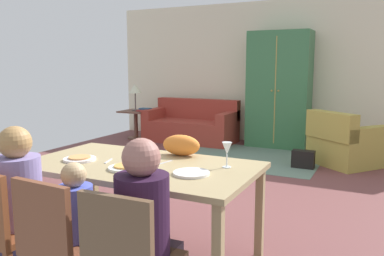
{
  "coord_description": "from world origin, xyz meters",
  "views": [
    {
      "loc": [
        1.89,
        -3.98,
        1.49
      ],
      "look_at": [
        0.1,
        -0.35,
        0.85
      ],
      "focal_mm": 37.06,
      "sensor_mm": 36.0,
      "label": 1
    }
  ],
  "objects": [
    {
      "name": "ground_plane",
      "position": [
        0.0,
        0.48,
        -0.01
      ],
      "size": [
        6.9,
        6.17,
        0.02
      ],
      "primitive_type": "cube",
      "color": "brown"
    },
    {
      "name": "back_wall",
      "position": [
        0.0,
        3.62,
        1.35
      ],
      "size": [
        6.9,
        0.1,
        2.7
      ],
      "primitive_type": "cube",
      "color": "beige",
      "rests_on": "ground_plane"
    },
    {
      "name": "side_table",
      "position": [
        -2.69,
        2.73,
        0.38
      ],
      "size": [
        0.56,
        0.56,
        0.58
      ],
      "color": "brown",
      "rests_on": "ground_plane"
    },
    {
      "name": "wine_glass",
      "position": [
        0.88,
        -1.37,
        0.89
      ],
      "size": [
        0.07,
        0.07,
        0.19
      ],
      "color": "silver",
      "rests_on": "dining_table"
    },
    {
      "name": "handbag",
      "position": [
        0.85,
        1.83,
        0.13
      ],
      "size": [
        0.32,
        0.16,
        0.26
      ],
      "primitive_type": "cube",
      "color": "black",
      "rests_on": "ground_plane"
    },
    {
      "name": "pizza_near_man",
      "position": [
        -0.22,
        -1.67,
        0.78
      ],
      "size": [
        0.17,
        0.17,
        0.01
      ],
      "primitive_type": "cylinder",
      "color": "#DB9252",
      "rests_on": "plate_near_man"
    },
    {
      "name": "table_lamp",
      "position": [
        -2.69,
        2.73,
        1.01
      ],
      "size": [
        0.26,
        0.26,
        0.54
      ],
      "color": "#4F4341",
      "rests_on": "side_table"
    },
    {
      "name": "dining_chair_man",
      "position": [
        -0.23,
        -2.39,
        0.49
      ],
      "size": [
        0.44,
        0.44,
        0.87
      ],
      "color": "brown",
      "rests_on": "ground_plane"
    },
    {
      "name": "person_man",
      "position": [
        -0.22,
        -2.21,
        0.51
      ],
      "size": [
        0.3,
        0.41,
        1.11
      ],
      "color": "#372C4E",
      "rests_on": "ground_plane"
    },
    {
      "name": "pizza_near_child",
      "position": [
        0.26,
        -1.73,
        0.78
      ],
      "size": [
        0.17,
        0.17,
        0.01
      ],
      "primitive_type": "cylinder",
      "color": "gold",
      "rests_on": "plate_near_child"
    },
    {
      "name": "cat",
      "position": [
        0.41,
        -1.17,
        0.84
      ],
      "size": [
        0.33,
        0.18,
        0.17
      ],
      "primitive_type": "ellipsoid",
      "rotation": [
        0.0,
        0.0,
        0.08
      ],
      "color": "orange",
      "rests_on": "dining_table"
    },
    {
      "name": "person_woman",
      "position": [
        0.74,
        -2.21,
        0.51
      ],
      "size": [
        0.3,
        0.4,
        1.11
      ],
      "color": "#3F3544",
      "rests_on": "ground_plane"
    },
    {
      "name": "plate_near_child",
      "position": [
        0.26,
        -1.73,
        0.77
      ],
      "size": [
        0.25,
        0.25,
        0.02
      ],
      "primitive_type": "cylinder",
      "color": "white",
      "rests_on": "dining_table"
    },
    {
      "name": "book_upper",
      "position": [
        -2.49,
        2.78,
        0.62
      ],
      "size": [
        0.22,
        0.16,
        0.03
      ],
      "primitive_type": "cube",
      "color": "#295277",
      "rests_on": "book_lower"
    },
    {
      "name": "armoire",
      "position": [
        0.12,
        3.23,
        1.05
      ],
      "size": [
        1.1,
        0.59,
        2.1
      ],
      "color": "#356C41",
      "rests_on": "ground_plane"
    },
    {
      "name": "book_lower",
      "position": [
        -2.48,
        2.67,
        0.59
      ],
      "size": [
        0.22,
        0.16,
        0.03
      ],
      "primitive_type": "cube",
      "color": "maroon",
      "rests_on": "side_table"
    },
    {
      "name": "knife",
      "position": [
        0.41,
        -1.45,
        0.76
      ],
      "size": [
        0.04,
        0.17,
        0.01
      ],
      "primitive_type": "cube",
      "rotation": [
        0.0,
        0.0,
        -0.17
      ],
      "color": "silver",
      "rests_on": "dining_table"
    },
    {
      "name": "couch",
      "position": [
        -1.55,
        2.99,
        0.3
      ],
      "size": [
        1.76,
        0.86,
        0.82
      ],
      "color": "#993529",
      "rests_on": "ground_plane"
    },
    {
      "name": "dining_chair_child",
      "position": [
        0.25,
        -2.39,
        0.49
      ],
      "size": [
        0.44,
        0.44,
        0.87
      ],
      "color": "brown",
      "rests_on": "ground_plane"
    },
    {
      "name": "plate_near_man",
      "position": [
        -0.22,
        -1.67,
        0.77
      ],
      "size": [
        0.25,
        0.25,
        0.02
      ],
      "primitive_type": "cylinder",
      "color": "silver",
      "rests_on": "dining_table"
    },
    {
      "name": "armchair",
      "position": [
        1.37,
        2.29,
        0.32
      ],
      "size": [
        1.2,
        1.2,
        0.82
      ],
      "color": "#A8933F",
      "rests_on": "ground_plane"
    },
    {
      "name": "fork",
      "position": [
        -0.0,
        -1.6,
        0.76
      ],
      "size": [
        0.06,
        0.15,
        0.01
      ],
      "primitive_type": "cube",
      "rotation": [
        0.0,
        0.0,
        0.3
      ],
      "color": "silver",
      "rests_on": "dining_table"
    },
    {
      "name": "area_rug",
      "position": [
        -0.24,
        2.13,
        0.0
      ],
      "size": [
        2.6,
        1.8,
        0.01
      ],
      "primitive_type": "cube",
      "color": "slate",
      "rests_on": "ground_plane"
    },
    {
      "name": "dining_table",
      "position": [
        0.26,
        -1.55,
        0.69
      ],
      "size": [
        1.74,
        0.96,
        0.76
      ],
      "color": "#A08A5E",
      "rests_on": "ground_plane"
    },
    {
      "name": "plate_near_woman",
      "position": [
        0.74,
        -1.65,
        0.77
      ],
      "size": [
        0.25,
        0.25,
        0.02
      ],
      "primitive_type": "cylinder",
      "color": "white",
      "rests_on": "dining_table"
    },
    {
      "name": "person_child",
      "position": [
        0.26,
        -2.22,
        0.43
      ],
      "size": [
        0.22,
        0.29,
        0.92
      ],
      "color": "#31334C",
      "rests_on": "ground_plane"
    }
  ]
}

